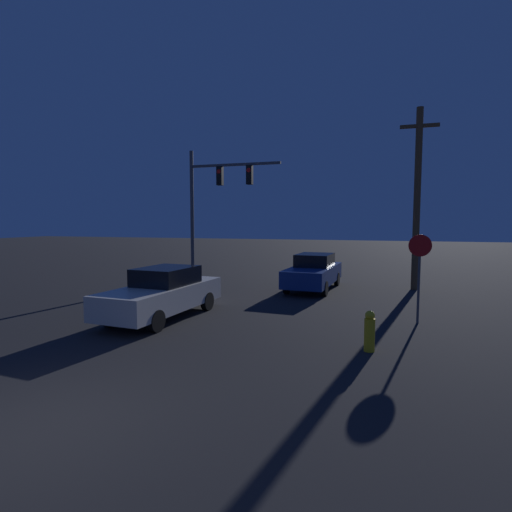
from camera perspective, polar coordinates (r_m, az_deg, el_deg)
name	(u,v)px	position (r m, az deg, el deg)	size (l,w,h in m)	color
ground_plane	(34,434)	(6.77, -29.15, -21.27)	(120.00, 120.00, 0.00)	black
car_near	(163,293)	(12.50, -13.12, -5.15)	(2.01, 4.65, 1.52)	beige
car_far	(314,272)	(17.42, 8.24, -2.24)	(1.97, 4.63, 1.52)	navy
traffic_signal_mast	(213,194)	(19.91, -6.17, 8.74)	(4.65, 0.30, 6.41)	#4C4C51
stop_sign	(419,263)	(12.24, 22.32, -0.94)	(0.62, 0.07, 2.56)	#4C4C51
utility_pole	(417,197)	(18.35, 22.03, 7.88)	(1.55, 0.28, 7.66)	brown
fire_hydrant	(370,331)	(9.48, 15.92, -10.30)	(0.24, 0.24, 0.93)	gold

